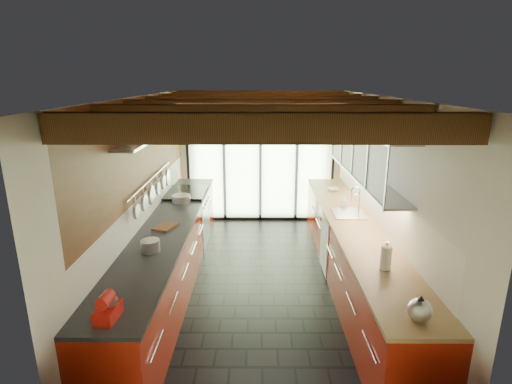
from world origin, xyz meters
TOP-DOWN VIEW (x-y plane):
  - ground at (0.00, 0.00)m, footprint 5.50×5.50m
  - room_shell at (0.00, 0.00)m, footprint 5.50×5.50m
  - ceiling_beams at (-0.00, 0.38)m, footprint 3.14×5.06m
  - glass_door at (0.00, 2.69)m, footprint 2.95×0.10m
  - left_counter at (-1.28, 0.00)m, footprint 0.68×5.00m
  - range_stove at (-1.28, 1.45)m, footprint 0.66×0.90m
  - right_counter at (1.27, 0.00)m, footprint 0.68×5.00m
  - sink_assembly at (1.29, 0.40)m, footprint 0.45×0.52m
  - upper_cabinets_right at (1.43, 0.30)m, footprint 0.34×3.00m
  - left_wall_fixtures at (-1.47, 0.25)m, footprint 0.28×2.60m
  - stand_mixer at (-1.27, -2.24)m, footprint 0.17×0.28m
  - pot_large at (-1.27, -0.92)m, footprint 0.26×0.26m
  - pot_small at (-1.27, 0.97)m, footprint 0.34×0.34m
  - cutting_board at (-1.27, -0.17)m, footprint 0.32×0.38m
  - kettle at (1.27, -2.25)m, footprint 0.24×0.27m
  - paper_towel at (1.27, -1.35)m, footprint 0.15×0.15m
  - soap_bottle at (1.27, 0.72)m, footprint 0.09×0.09m
  - bowl at (1.27, 1.64)m, footprint 0.21×0.21m

SIDE VIEW (x-z plane):
  - ground at x=0.00m, z-range 0.00..0.00m
  - right_counter at x=1.27m, z-range 0.00..0.92m
  - left_counter at x=-1.28m, z-range 0.00..0.92m
  - range_stove at x=-1.28m, z-range -0.01..0.96m
  - cutting_board at x=-1.27m, z-range 0.92..0.95m
  - bowl at x=1.27m, z-range 0.92..0.97m
  - sink_assembly at x=1.29m, z-range 0.75..1.17m
  - pot_small at x=-1.27m, z-range 0.92..1.03m
  - pot_large at x=-1.27m, z-range 0.92..1.06m
  - soap_bottle at x=1.27m, z-range 0.92..1.09m
  - stand_mixer at x=-1.27m, z-range 0.89..1.14m
  - kettle at x=1.27m, z-range 0.91..1.14m
  - paper_towel at x=1.27m, z-range 0.90..1.20m
  - room_shell at x=0.00m, z-range -1.10..4.40m
  - glass_door at x=0.00m, z-range 0.21..3.11m
  - left_wall_fixtures at x=-1.47m, z-range 1.32..2.28m
  - upper_cabinets_right at x=1.43m, z-range 0.35..3.35m
  - ceiling_beams at x=0.00m, z-range 0.01..4.91m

